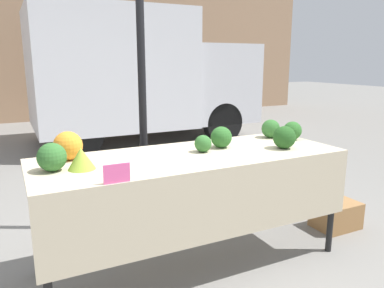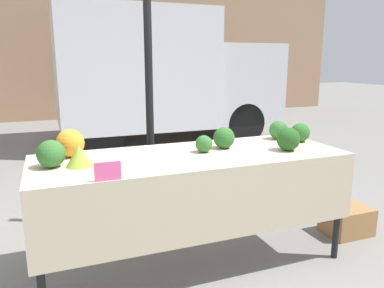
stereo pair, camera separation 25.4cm
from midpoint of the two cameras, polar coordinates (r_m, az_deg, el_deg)
name	(u,v)px [view 1 (the left image)]	position (r m, az deg, el deg)	size (l,w,h in m)	color
ground_plane	(192,261)	(3.15, -2.42, -17.40)	(40.00, 40.00, 0.00)	gray
building_facade	(47,4)	(11.18, -21.85, 19.24)	(16.00, 0.60, 6.08)	#9E7A5B
tent_pole	(142,99)	(3.40, -9.72, 6.78)	(0.07, 0.07, 2.49)	black
parked_truck	(136,74)	(7.55, -9.54, 10.47)	(4.22, 2.27, 2.50)	silver
market_table	(196,170)	(2.79, -1.98, -4.01)	(2.33, 0.85, 0.88)	beige
orange_cauliflower	(68,146)	(2.83, -20.87, -0.27)	(0.20, 0.20, 0.20)	orange
romanesco_head	(81,159)	(2.56, -19.30, -2.14)	(0.18, 0.18, 0.14)	#93B238
broccoli_head_0	(292,131)	(3.41, 13.01, 1.98)	(0.16, 0.16, 0.16)	#2D6628
broccoli_head_1	(271,129)	(3.47, 9.87, 2.30)	(0.17, 0.17, 0.17)	#336B2D
broccoli_head_2	(52,157)	(2.58, -23.27, -1.88)	(0.18, 0.18, 0.18)	#336B2D
broccoli_head_3	(221,137)	(3.02, 2.09, 1.02)	(0.17, 0.17, 0.17)	#2D6628
broccoli_head_4	(203,144)	(2.87, -0.84, 0.04)	(0.13, 0.13, 0.13)	#336B2D
broccoli_head_5	(284,137)	(3.05, 11.59, 0.97)	(0.18, 0.18, 0.18)	#23511E
price_sign	(117,173)	(2.22, -14.65, -4.41)	(0.16, 0.01, 0.11)	#F45B9E
produce_crate	(336,215)	(3.87, 19.31, -10.16)	(0.41, 0.31, 0.25)	#9E7042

